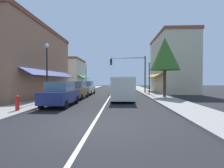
# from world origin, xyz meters

# --- Properties ---
(ground_plane) EXTENTS (80.00, 80.00, 0.00)m
(ground_plane) POSITION_xyz_m (0.00, 18.00, 0.00)
(ground_plane) COLOR black
(sidewalk_left) EXTENTS (2.60, 56.00, 0.12)m
(sidewalk_left) POSITION_xyz_m (-5.50, 18.00, 0.06)
(sidewalk_left) COLOR gray
(sidewalk_left) RESTS_ON ground
(sidewalk_right) EXTENTS (2.60, 56.00, 0.12)m
(sidewalk_right) POSITION_xyz_m (5.50, 18.00, 0.06)
(sidewalk_right) COLOR gray
(sidewalk_right) RESTS_ON ground
(lane_center_stripe) EXTENTS (0.14, 52.00, 0.01)m
(lane_center_stripe) POSITION_xyz_m (0.00, 18.00, 0.00)
(lane_center_stripe) COLOR silver
(lane_center_stripe) RESTS_ON ground
(storefront_left_block) EXTENTS (5.49, 14.20, 7.81)m
(storefront_left_block) POSITION_xyz_m (-8.89, 12.00, 3.90)
(storefront_left_block) COLOR #9E6B4C
(storefront_left_block) RESTS_ON ground
(storefront_right_block) EXTENTS (6.00, 10.20, 8.72)m
(storefront_right_block) POSITION_xyz_m (9.14, 20.00, 4.36)
(storefront_right_block) COLOR beige
(storefront_right_block) RESTS_ON ground
(storefront_far_left) EXTENTS (7.10, 8.20, 6.22)m
(storefront_far_left) POSITION_xyz_m (-9.69, 28.00, 3.12)
(storefront_far_left) COLOR beige
(storefront_far_left) RESTS_ON ground
(parked_car_nearest_left) EXTENTS (1.82, 4.12, 1.77)m
(parked_car_nearest_left) POSITION_xyz_m (-3.12, 5.23, 0.88)
(parked_car_nearest_left) COLOR navy
(parked_car_nearest_left) RESTS_ON ground
(parked_car_second_left) EXTENTS (1.83, 4.13, 1.77)m
(parked_car_second_left) POSITION_xyz_m (-3.21, 10.12, 0.88)
(parked_car_second_left) COLOR brown
(parked_car_second_left) RESTS_ON ground
(parked_car_third_left) EXTENTS (1.80, 4.11, 1.77)m
(parked_car_third_left) POSITION_xyz_m (-3.23, 15.26, 0.88)
(parked_car_third_left) COLOR silver
(parked_car_third_left) RESTS_ON ground
(van_in_lane) EXTENTS (2.03, 5.19, 2.12)m
(van_in_lane) POSITION_xyz_m (1.40, 8.83, 1.15)
(van_in_lane) COLOR beige
(van_in_lane) RESTS_ON ground
(traffic_signal_mast_arm) EXTENTS (5.17, 0.50, 5.38)m
(traffic_signal_mast_arm) POSITION_xyz_m (2.97, 18.01, 3.70)
(traffic_signal_mast_arm) COLOR #333333
(traffic_signal_mast_arm) RESTS_ON ground
(street_lamp_left_near) EXTENTS (0.36, 0.36, 4.97)m
(street_lamp_left_near) POSITION_xyz_m (-5.04, 7.36, 3.33)
(street_lamp_left_near) COLOR black
(street_lamp_left_near) RESTS_ON ground
(street_lamp_right_mid) EXTENTS (0.36, 0.36, 4.27)m
(street_lamp_right_mid) POSITION_xyz_m (4.90, 15.14, 2.92)
(street_lamp_right_mid) COLOR black
(street_lamp_right_mid) RESTS_ON ground
(street_lamp_left_far) EXTENTS (0.36, 0.36, 4.89)m
(street_lamp_left_far) POSITION_xyz_m (-4.88, 23.20, 3.29)
(street_lamp_left_far) COLOR black
(street_lamp_left_far) RESTS_ON ground
(tree_right_near) EXTENTS (3.12, 3.12, 6.37)m
(tree_right_near) POSITION_xyz_m (5.85, 11.36, 4.63)
(tree_right_near) COLOR #4C331E
(tree_right_near) RESTS_ON ground
(fire_hydrant) EXTENTS (0.22, 0.22, 0.87)m
(fire_hydrant) POSITION_xyz_m (-4.79, 2.75, 0.55)
(fire_hydrant) COLOR red
(fire_hydrant) RESTS_ON ground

